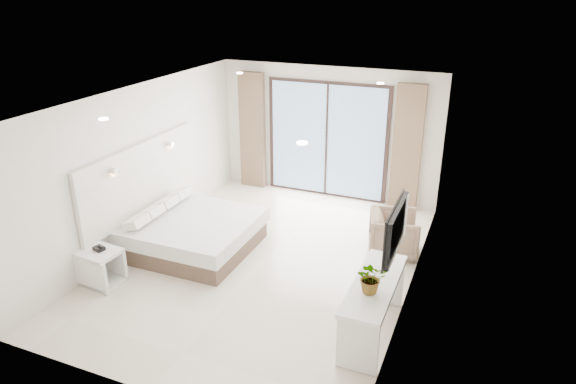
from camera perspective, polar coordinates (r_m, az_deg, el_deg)
name	(u,v)px	position (r m, az deg, el deg)	size (l,w,h in m)	color
ground	(265,261)	(8.45, -2.52, -7.71)	(6.20, 6.20, 0.00)	beige
room_shell	(271,155)	(8.47, -1.88, 4.13)	(4.62, 6.22, 2.72)	silver
bed	(193,233)	(8.84, -10.57, -4.52)	(1.97, 1.88, 0.69)	brown
nightstand	(100,267)	(8.25, -20.13, -7.83)	(0.64, 0.54, 0.54)	white
phone	(99,248)	(8.13, -20.26, -5.91)	(0.16, 0.12, 0.05)	black
console_desk	(374,296)	(6.68, 9.52, -11.37)	(0.51, 1.65, 0.77)	white
plant	(371,281)	(6.29, 9.24, -9.71)	(0.36, 0.40, 0.32)	#33662D
armchair	(394,231)	(8.69, 11.69, -4.32)	(0.77, 0.72, 0.79)	#947060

